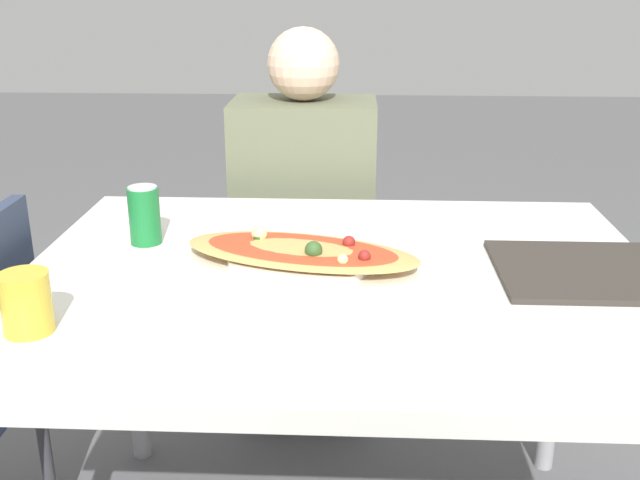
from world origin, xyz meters
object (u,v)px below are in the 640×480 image
object	(u,v)px
dining_table	(340,304)
drink_glass	(26,303)
soda_can	(144,215)
chair_far_seated	(307,250)
person_seated	(304,199)
pizza_main	(301,253)

from	to	relation	value
dining_table	drink_glass	size ratio (longest dim) A/B	12.29
soda_can	drink_glass	size ratio (longest dim) A/B	1.24
dining_table	drink_glass	xyz separation A→B (m)	(-0.50, -0.28, 0.12)
drink_glass	dining_table	bearing A→B (deg)	29.18
dining_table	drink_glass	distance (m)	0.58
chair_far_seated	person_seated	xyz separation A→B (m)	(-0.00, -0.11, 0.20)
person_seated	soda_can	size ratio (longest dim) A/B	9.29
person_seated	soda_can	world-z (taller)	person_seated
chair_far_seated	pizza_main	bearing A→B (deg)	92.82
dining_table	person_seated	xyz separation A→B (m)	(-0.12, 0.70, 0.00)
dining_table	soda_can	size ratio (longest dim) A/B	9.92
chair_far_seated	pizza_main	distance (m)	0.82
chair_far_seated	soda_can	xyz separation A→B (m)	(-0.30, -0.67, 0.33)
chair_far_seated	pizza_main	world-z (taller)	chair_far_seated
drink_glass	chair_far_seated	bearing A→B (deg)	70.81
chair_far_seated	pizza_main	size ratio (longest dim) A/B	1.64
chair_far_seated	drink_glass	xyz separation A→B (m)	(-0.38, -1.09, 0.31)
drink_glass	person_seated	bearing A→B (deg)	68.83
dining_table	person_seated	size ratio (longest dim) A/B	1.07
dining_table	pizza_main	xyz separation A→B (m)	(-0.08, 0.04, 0.09)
pizza_main	dining_table	bearing A→B (deg)	-29.61
person_seated	pizza_main	xyz separation A→B (m)	(0.04, -0.66, 0.08)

